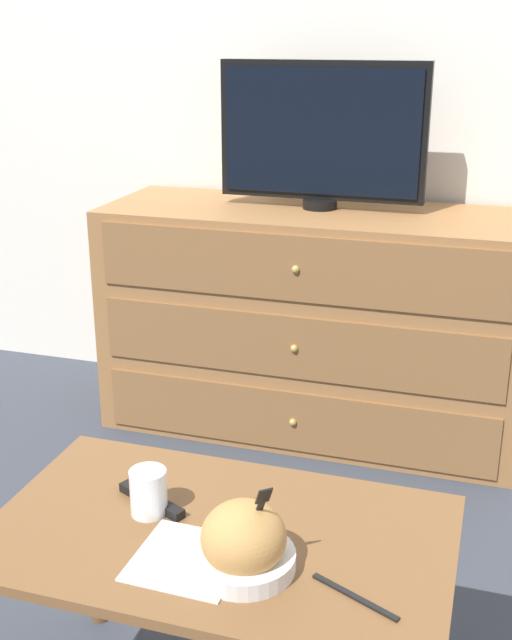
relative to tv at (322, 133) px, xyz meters
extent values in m
plane|color=#383D47|center=(-0.15, 0.24, -1.00)|extent=(12.00, 12.00, 0.00)
cube|color=white|center=(-0.15, 0.26, 0.30)|extent=(12.00, 0.05, 2.60)
cube|color=#9E6B3D|center=(0.00, -0.03, -0.62)|extent=(1.38, 0.49, 0.76)
cube|color=brown|center=(0.00, -0.28, -0.87)|extent=(1.27, 0.01, 0.20)
sphere|color=tan|center=(0.00, -0.29, -0.87)|extent=(0.02, 0.02, 0.02)
cube|color=brown|center=(0.00, -0.28, -0.62)|extent=(1.27, 0.01, 0.20)
sphere|color=tan|center=(0.00, -0.29, -0.62)|extent=(0.02, 0.02, 0.02)
cube|color=brown|center=(0.00, -0.28, -0.37)|extent=(1.27, 0.01, 0.20)
sphere|color=tan|center=(0.00, -0.29, -0.37)|extent=(0.02, 0.02, 0.02)
cylinder|color=black|center=(0.00, 0.00, -0.22)|extent=(0.11, 0.11, 0.03)
cube|color=black|center=(0.00, 0.00, 0.01)|extent=(0.66, 0.04, 0.43)
cube|color=black|center=(0.00, -0.02, 0.01)|extent=(0.62, 0.01, 0.39)
cube|color=brown|center=(0.14, -1.36, -0.55)|extent=(0.83, 0.50, 0.02)
cylinder|color=brown|center=(-0.24, -1.15, -0.78)|extent=(0.04, 0.04, 0.44)
cylinder|color=brown|center=(0.52, -1.15, -0.78)|extent=(0.04, 0.04, 0.44)
cylinder|color=silver|center=(0.21, -1.45, -0.53)|extent=(0.17, 0.17, 0.03)
ellipsoid|color=tan|center=(0.21, -1.45, -0.48)|extent=(0.14, 0.14, 0.12)
cube|color=black|center=(0.23, -1.44, -0.46)|extent=(0.05, 0.06, 0.13)
cube|color=black|center=(0.25, -1.46, -0.39)|extent=(0.03, 0.03, 0.03)
cylinder|color=#9E6638|center=(-0.01, -1.35, -0.52)|extent=(0.06, 0.06, 0.05)
cylinder|color=white|center=(-0.01, -1.35, -0.50)|extent=(0.07, 0.07, 0.09)
cube|color=white|center=(0.11, -1.46, -0.54)|extent=(0.18, 0.18, 0.00)
cube|color=black|center=(0.40, -1.47, -0.54)|extent=(0.15, 0.08, 0.01)
cube|color=black|center=(-0.01, -1.32, -0.53)|extent=(0.16, 0.09, 0.02)
camera|label=1|loc=(0.56, -2.51, 0.30)|focal=45.00mm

